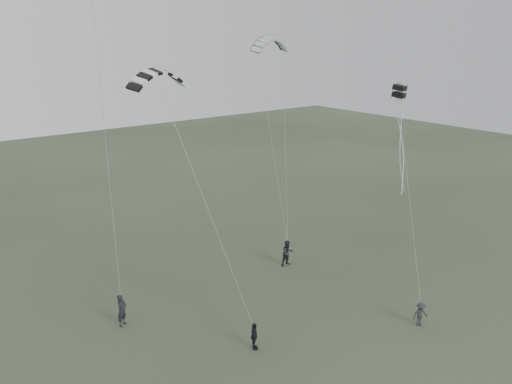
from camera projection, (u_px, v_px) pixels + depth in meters
ground at (298, 334)px, 28.54m from camera, size 140.00×140.00×0.00m
flyer_left at (122, 310)px, 29.14m from camera, size 0.86×0.79×1.97m
flyer_right at (288, 253)px, 36.85m from camera, size 1.00×0.81×1.95m
flyer_center at (254, 336)px, 26.97m from camera, size 0.81×0.99×1.57m
flyer_far at (420, 314)px, 29.19m from camera, size 1.08×0.84×1.48m
kite_pale_large at (271, 38)px, 38.24m from camera, size 3.90×1.87×1.73m
kite_striped at (158, 71)px, 24.82m from camera, size 3.46×1.75×1.43m
kite_box at (399, 91)px, 30.60m from camera, size 0.90×0.97×0.84m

